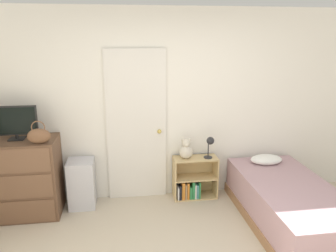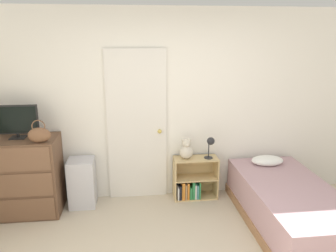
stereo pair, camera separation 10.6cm
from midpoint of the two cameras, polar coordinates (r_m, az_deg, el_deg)
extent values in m
cube|color=white|center=(4.41, 1.18, 3.52)|extent=(10.00, 0.06, 2.55)
cube|color=silver|center=(4.39, -4.74, -0.06)|extent=(0.79, 0.04, 2.04)
sphere|color=gold|center=(4.38, -0.77, -0.95)|extent=(0.06, 0.06, 0.06)
cube|color=brown|center=(4.49, -22.69, -8.02)|extent=(0.80, 0.54, 0.98)
cube|color=brown|center=(4.39, -23.21, -13.33)|extent=(0.74, 0.01, 0.29)
cube|color=brown|center=(4.25, -23.68, -9.48)|extent=(0.74, 0.01, 0.29)
cube|color=brown|center=(4.13, -24.17, -5.38)|extent=(0.74, 0.01, 0.29)
cube|color=black|center=(4.37, -23.97, -1.84)|extent=(0.18, 0.16, 0.01)
cylinder|color=black|center=(4.36, -24.01, -1.49)|extent=(0.04, 0.04, 0.04)
cube|color=black|center=(4.31, -24.30, 1.03)|extent=(0.51, 0.02, 0.36)
cube|color=black|center=(4.30, -24.35, 0.98)|extent=(0.48, 0.01, 0.32)
ellipsoid|color=brown|center=(4.07, -20.80, -1.49)|extent=(0.26, 0.12, 0.18)
torus|color=brown|center=(4.04, -20.95, -0.07)|extent=(0.16, 0.01, 0.16)
cube|color=silver|center=(4.51, -14.06, -9.52)|extent=(0.34, 0.34, 0.64)
cube|color=tan|center=(4.55, 1.80, -9.15)|extent=(0.02, 0.27, 0.58)
cube|color=tan|center=(4.67, 8.99, -8.70)|extent=(0.02, 0.27, 0.58)
cube|color=tan|center=(4.73, 5.35, -12.06)|extent=(0.57, 0.27, 0.02)
cube|color=tan|center=(4.60, 5.44, -8.94)|extent=(0.57, 0.27, 0.02)
cube|color=tan|center=(4.49, 5.53, -5.66)|extent=(0.57, 0.27, 0.02)
cube|color=tan|center=(4.72, 5.11, -8.29)|extent=(0.60, 0.01, 0.58)
cube|color=white|center=(4.61, 2.36, -11.37)|extent=(0.02, 0.18, 0.18)
cube|color=black|center=(4.60, 2.75, -11.33)|extent=(0.03, 0.15, 0.20)
cube|color=orange|center=(4.61, 3.26, -10.94)|extent=(0.04, 0.19, 0.25)
cube|color=tan|center=(4.63, 3.66, -10.98)|extent=(0.02, 0.21, 0.22)
cube|color=orange|center=(4.62, 4.08, -10.92)|extent=(0.03, 0.19, 0.24)
cube|color=#338C4C|center=(4.65, 4.50, -11.20)|extent=(0.03, 0.21, 0.17)
cube|color=#338C4C|center=(4.63, 4.99, -10.80)|extent=(0.03, 0.19, 0.25)
cube|color=white|center=(4.65, 5.35, -11.02)|extent=(0.02, 0.19, 0.20)
cube|color=teal|center=(4.67, 5.66, -10.96)|extent=(0.02, 0.22, 0.20)
cube|color=#338C4C|center=(4.64, 6.09, -10.89)|extent=(0.02, 0.16, 0.23)
sphere|color=beige|center=(4.43, 3.89, -4.52)|extent=(0.19, 0.19, 0.19)
sphere|color=beige|center=(4.39, 3.92, -3.01)|extent=(0.12, 0.12, 0.12)
sphere|color=silver|center=(4.35, 4.03, -3.33)|extent=(0.04, 0.04, 0.04)
sphere|color=beige|center=(4.37, 3.37, -2.50)|extent=(0.05, 0.05, 0.05)
sphere|color=beige|center=(4.39, 4.48, -2.46)|extent=(0.05, 0.05, 0.05)
cylinder|color=#262628|center=(4.50, 7.72, -5.49)|extent=(0.12, 0.12, 0.01)
cylinder|color=#262628|center=(4.46, 7.77, -4.19)|extent=(0.01, 0.01, 0.20)
sphere|color=#262628|center=(4.41, 8.15, -2.61)|extent=(0.10, 0.10, 0.10)
cube|color=#996B47|center=(4.32, 20.84, -15.19)|extent=(0.97, 1.94, 0.12)
cube|color=#B28C93|center=(4.20, 21.17, -12.21)|extent=(0.94, 1.89, 0.39)
ellipsoid|color=white|center=(4.67, 17.54, -5.75)|extent=(0.43, 0.28, 0.12)
camera|label=1|loc=(0.05, -89.27, 0.20)|focal=35.00mm
camera|label=2|loc=(0.05, 90.73, -0.20)|focal=35.00mm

